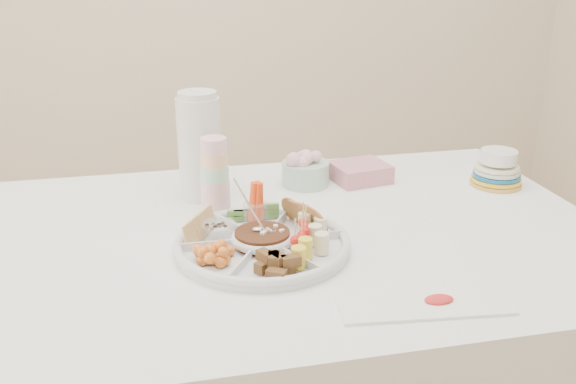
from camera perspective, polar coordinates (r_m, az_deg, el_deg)
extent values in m
cube|color=white|center=(1.70, 0.01, -15.25)|extent=(1.52, 1.02, 0.76)
cube|color=brown|center=(2.01, 23.24, -4.82)|extent=(0.49, 0.49, 1.14)
cylinder|color=silver|center=(1.41, -2.30, -4.41)|extent=(0.39, 0.39, 0.04)
cylinder|color=#4D210E|center=(1.41, -2.30, -4.13)|extent=(0.12, 0.12, 0.04)
cylinder|color=silver|center=(1.57, -6.52, 1.28)|extent=(0.09, 0.09, 0.20)
cylinder|color=silver|center=(1.68, -7.87, 4.16)|extent=(0.15, 0.15, 0.29)
cylinder|color=silver|center=(1.79, 1.56, 2.15)|extent=(0.16, 0.16, 0.10)
cube|color=#CB808D|center=(1.84, 6.41, 1.76)|extent=(0.17, 0.16, 0.05)
cylinder|color=gold|center=(1.88, 18.09, 1.90)|extent=(0.18, 0.18, 0.09)
cube|color=silver|center=(1.24, 11.97, -9.73)|extent=(0.33, 0.14, 0.01)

